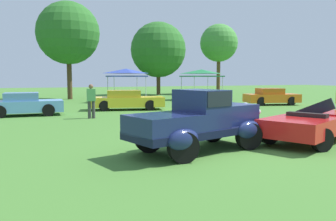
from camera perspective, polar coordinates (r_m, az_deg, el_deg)
The scene contains 12 objects.
ground_plane at distance 9.70m, azimuth 7.82°, elevation -6.54°, with size 120.00×120.00×0.00m, color #42752D.
feature_pickup_truck at distance 9.31m, azimuth 5.30°, elevation -1.64°, with size 4.35×2.71×1.70m.
neighbor_convertible at distance 11.73m, azimuth 23.30°, elevation -1.96°, with size 4.62×3.41×1.40m.
show_car_skyblue at distance 19.35m, azimuth -23.15°, elevation 0.96°, with size 3.83×1.73×1.22m.
show_car_yellow at distance 21.16m, azimuth -7.08°, elevation 1.75°, with size 4.83×2.58×1.22m.
show_car_orange at distance 25.79m, azimuth 17.09°, elevation 2.24°, with size 4.10×2.49×1.22m.
spectator_near_truck at distance 17.05m, azimuth -12.87°, elevation 1.75°, with size 0.40×0.24×1.69m.
canopy_tent_left_field at distance 27.63m, azimuth -7.10°, elevation 6.45°, with size 2.82×2.82×2.71m.
canopy_tent_center_field at distance 30.28m, azimuth 5.70°, elevation 6.40°, with size 3.02×3.02×2.71m.
treeline_mid_left at distance 32.52m, azimuth -16.54°, elevation 12.43°, with size 5.64×5.64×8.82m.
treeline_center at distance 38.81m, azimuth -1.65°, elevation 10.22°, with size 6.25×6.25×8.23m.
treeline_mid_right at distance 41.53m, azimuth 8.60°, elevation 11.19°, with size 4.49×4.49×8.34m.
Camera 1 is at (-4.60, -8.29, 2.05)m, focal length 36.01 mm.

